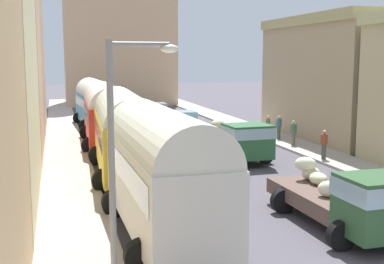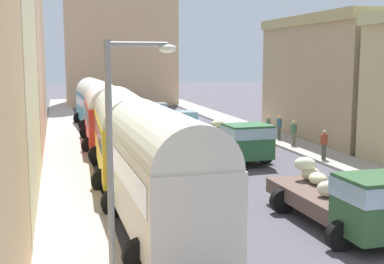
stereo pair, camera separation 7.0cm
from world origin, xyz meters
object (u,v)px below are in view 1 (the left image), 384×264
object	(u,v)px
pedestrian_4	(293,132)
cargo_truck_1	(237,140)
parked_bus_3	(95,101)
car_4	(124,112)
streetlamp_near	(121,144)
parked_bus_1	(124,130)
pedestrian_2	(268,126)
pedestrian_1	(279,127)
pedestrian_3	(324,144)
car_0	(185,122)
parked_bus_0	(162,167)
cargo_truck_0	(351,199)
car_2	(190,169)
car_3	(155,140)
parked_bus_2	(106,112)

from	to	relation	value
pedestrian_4	cargo_truck_1	bearing A→B (deg)	-147.55
parked_bus_3	car_4	size ratio (longest dim) A/B	2.24
car_4	streetlamp_near	world-z (taller)	streetlamp_near
parked_bus_1	pedestrian_2	distance (m)	13.75
parked_bus_3	pedestrian_1	distance (m)	15.58
pedestrian_3	car_0	bearing A→B (deg)	109.36
parked_bus_0	pedestrian_4	bearing A→B (deg)	51.00
cargo_truck_0	car_2	xyz separation A→B (m)	(-3.41, 7.46, -0.42)
parked_bus_3	car_3	xyz separation A→B (m)	(2.62, -12.14, -1.43)
pedestrian_4	parked_bus_0	bearing A→B (deg)	-129.00
pedestrian_3	pedestrian_4	world-z (taller)	pedestrian_3
car_0	streetlamp_near	distance (m)	27.32
parked_bus_2	parked_bus_3	size ratio (longest dim) A/B	1.08
cargo_truck_1	car_2	world-z (taller)	cargo_truck_1
car_3	pedestrian_4	world-z (taller)	pedestrian_4
pedestrian_1	parked_bus_1	bearing A→B (deg)	-146.56
cargo_truck_1	pedestrian_1	bearing A→B (deg)	48.04
pedestrian_3	pedestrian_4	size ratio (longest dim) A/B	1.01
car_0	car_4	world-z (taller)	car_0
car_3	pedestrian_2	distance (m)	8.70
car_3	pedestrian_3	bearing A→B (deg)	-32.23
parked_bus_1	car_4	bearing A→B (deg)	82.50
parked_bus_2	pedestrian_2	xyz separation A→B (m)	(11.01, -0.85, -1.18)
parked_bus_2	pedestrian_2	size ratio (longest dim) A/B	5.25
parked_bus_0	cargo_truck_0	bearing A→B (deg)	-11.24
cargo_truck_0	pedestrian_2	distance (m)	19.01
pedestrian_4	streetlamp_near	size ratio (longest dim) A/B	0.28
parked_bus_0	parked_bus_2	bearing A→B (deg)	90.00
parked_bus_2	car_2	bearing A→B (deg)	-77.67
parked_bus_1	car_4	xyz separation A→B (m)	(2.93, 22.26, -1.49)
parked_bus_2	car_3	size ratio (longest dim) A/B	2.07
parked_bus_0	car_2	distance (m)	6.95
car_4	parked_bus_3	bearing A→B (deg)	-124.51
parked_bus_2	pedestrian_4	world-z (taller)	parked_bus_2
parked_bus_0	parked_bus_3	xyz separation A→B (m)	(0.00, 27.00, -0.13)
pedestrian_3	parked_bus_1	bearing A→B (deg)	-177.14
cargo_truck_1	car_0	world-z (taller)	cargo_truck_1
car_2	car_4	size ratio (longest dim) A/B	1.17
parked_bus_3	car_0	xyz separation A→B (m)	(6.49, -4.47, -1.36)
parked_bus_1	car_0	size ratio (longest dim) A/B	2.44
pedestrian_3	streetlamp_near	distance (m)	18.33
parked_bus_0	pedestrian_3	world-z (taller)	parked_bus_0
car_3	pedestrian_3	distance (m)	9.96
cargo_truck_0	cargo_truck_1	distance (m)	12.19
parked_bus_0	cargo_truck_0	world-z (taller)	parked_bus_0
car_3	streetlamp_near	world-z (taller)	streetlamp_near
pedestrian_1	pedestrian_2	distance (m)	0.77
parked_bus_0	pedestrian_2	distance (m)	20.42
parked_bus_2	pedestrian_3	distance (m)	13.96
cargo_truck_0	cargo_truck_1	xyz separation A→B (m)	(0.53, 12.18, -0.00)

